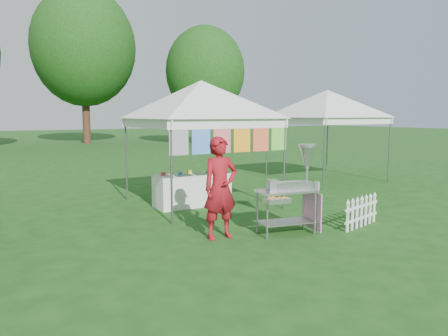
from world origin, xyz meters
TOP-DOWN VIEW (x-y plane):
  - ground at (0.00, 0.00)m, footprint 120.00×120.00m
  - canopy_main at (0.00, 3.49)m, footprint 4.24×4.24m
  - canopy_right at (5.50, 5.00)m, footprint 4.24×4.24m
  - tree_mid at (3.00, 28.00)m, footprint 7.60×7.60m
  - tree_right at (10.00, 22.00)m, footprint 5.60×5.60m
  - donut_cart at (0.27, 0.30)m, footprint 1.29×0.80m
  - vendor at (-1.09, 0.70)m, footprint 0.67×0.45m
  - picket_fence at (1.68, -0.03)m, footprint 1.22×0.35m
  - display_table at (-0.28, 3.46)m, footprint 1.80×0.70m

SIDE VIEW (x-z plane):
  - ground at x=0.00m, z-range 0.00..0.00m
  - picket_fence at x=1.68m, z-range 0.01..0.57m
  - display_table at x=-0.28m, z-range 0.00..0.77m
  - vendor at x=-1.09m, z-range 0.00..1.81m
  - donut_cart at x=0.27m, z-range 0.15..1.79m
  - canopy_main at x=0.00m, z-range 1.26..4.71m
  - canopy_right at x=5.50m, z-range 1.27..4.72m
  - tree_right at x=10.00m, z-range 0.97..9.39m
  - tree_mid at x=3.00m, z-range 1.38..12.90m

